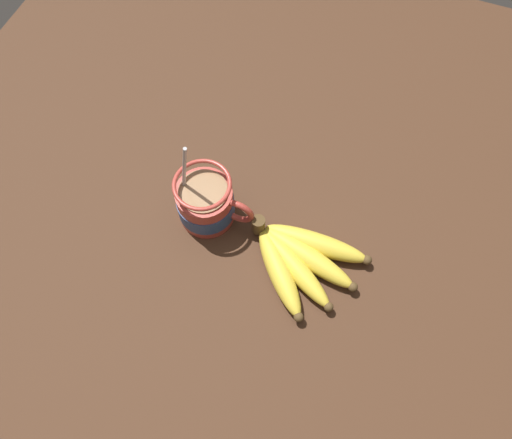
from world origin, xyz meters
TOP-DOWN VIEW (x-y plane):
  - table at (0.00, 0.00)cm, footprint 123.36×123.36cm
  - coffee_mug at (-9.81, -0.45)cm, footprint 11.88×8.47cm
  - banana_bunch at (5.75, -2.51)cm, footprint 18.09×14.04cm

SIDE VIEW (x-z plane):
  - table at x=0.00cm, z-range 0.00..2.68cm
  - banana_bunch at x=5.75cm, z-range 2.24..6.28cm
  - coffee_mug at x=-9.81cm, z-range -1.99..15.08cm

